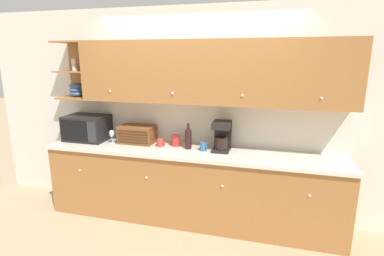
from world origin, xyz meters
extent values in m
plane|color=tan|center=(0.00, 0.00, 0.00)|extent=(24.00, 24.00, 0.00)
cube|color=silver|center=(0.00, 0.03, 1.30)|extent=(5.97, 0.06, 2.60)
cube|color=#A36B38|center=(0.00, -0.29, 0.44)|extent=(3.57, 0.59, 0.87)
cube|color=silver|center=(0.00, -0.31, 0.89)|extent=(3.59, 0.62, 0.04)
sphere|color=white|center=(-1.34, -0.59, 0.63)|extent=(0.03, 0.03, 0.03)
sphere|color=white|center=(-0.45, -0.59, 0.63)|extent=(0.03, 0.03, 0.03)
sphere|color=white|center=(0.45, -0.59, 0.63)|extent=(0.03, 0.03, 0.03)
sphere|color=white|center=(1.34, -0.59, 0.63)|extent=(0.03, 0.03, 0.03)
cube|color=silver|center=(0.00, -0.01, 1.19)|extent=(3.57, 0.01, 0.56)
cube|color=#A36B38|center=(0.21, -0.19, 1.83)|extent=(3.15, 0.37, 0.72)
cube|color=#A36B38|center=(-1.58, -0.01, 1.83)|extent=(0.42, 0.02, 0.72)
cube|color=#A36B38|center=(-1.58, -0.19, 1.48)|extent=(0.42, 0.37, 0.02)
cube|color=#A36B38|center=(-1.58, -0.19, 1.82)|extent=(0.42, 0.37, 0.02)
cube|color=#A36B38|center=(-1.58, -0.19, 2.18)|extent=(0.42, 0.37, 0.02)
sphere|color=white|center=(-0.97, -0.38, 1.60)|extent=(0.03, 0.03, 0.03)
sphere|color=white|center=(-0.18, -0.38, 1.60)|extent=(0.03, 0.03, 0.03)
sphere|color=white|center=(0.60, -0.38, 1.60)|extent=(0.03, 0.03, 0.03)
sphere|color=white|center=(1.39, -0.38, 1.60)|extent=(0.03, 0.03, 0.03)
ellipsoid|color=#3D5B93|center=(-1.58, -0.19, 1.53)|extent=(0.18, 0.18, 0.08)
ellipsoid|color=#3D5B93|center=(-1.58, -0.19, 1.58)|extent=(0.18, 0.18, 0.08)
ellipsoid|color=#3D5B93|center=(-1.58, -0.19, 1.63)|extent=(0.18, 0.18, 0.08)
cylinder|color=silver|center=(-1.58, -0.19, 1.86)|extent=(0.07, 0.07, 0.08)
cylinder|color=silver|center=(-1.58, -0.19, 1.94)|extent=(0.07, 0.07, 0.08)
cube|color=black|center=(-1.45, -0.22, 1.08)|extent=(0.55, 0.39, 0.33)
cube|color=black|center=(-1.51, -0.41, 1.08)|extent=(0.38, 0.01, 0.27)
cube|color=#2D2D33|center=(-1.25, -0.41, 1.08)|extent=(0.12, 0.01, 0.27)
cylinder|color=silver|center=(-1.06, -0.26, 0.92)|extent=(0.07, 0.07, 0.01)
cylinder|color=silver|center=(-1.06, -0.26, 0.95)|extent=(0.01, 0.01, 0.07)
ellipsoid|color=silver|center=(-1.06, -0.26, 1.04)|extent=(0.07, 0.07, 0.10)
cube|color=brown|center=(-0.74, -0.18, 1.03)|extent=(0.44, 0.27, 0.23)
cube|color=#432713|center=(-0.74, -0.31, 0.95)|extent=(0.41, 0.01, 0.02)
cube|color=#432713|center=(-0.74, -0.31, 0.99)|extent=(0.41, 0.01, 0.02)
cube|color=#432713|center=(-0.74, -0.31, 1.03)|extent=(0.41, 0.01, 0.02)
cube|color=#432713|center=(-0.74, -0.31, 1.06)|extent=(0.41, 0.01, 0.02)
cube|color=#432713|center=(-0.74, -0.31, 1.10)|extent=(0.41, 0.01, 0.02)
cylinder|color=#B73D38|center=(-0.40, -0.24, 0.96)|extent=(0.09, 0.09, 0.09)
torus|color=#B73D38|center=(-0.35, -0.24, 0.96)|extent=(0.01, 0.06, 0.06)
cylinder|color=#B22D28|center=(-0.22, -0.18, 0.98)|extent=(0.11, 0.11, 0.13)
cylinder|color=maroon|center=(-0.22, -0.18, 1.04)|extent=(0.12, 0.12, 0.01)
cylinder|color=black|center=(-0.04, -0.25, 1.02)|extent=(0.08, 0.08, 0.22)
sphere|color=black|center=(-0.04, -0.25, 1.13)|extent=(0.08, 0.08, 0.08)
cylinder|color=black|center=(-0.04, -0.25, 1.19)|extent=(0.03, 0.03, 0.07)
cylinder|color=#38669E|center=(0.16, -0.28, 0.96)|extent=(0.08, 0.08, 0.10)
torus|color=#38669E|center=(0.20, -0.28, 0.97)|extent=(0.01, 0.07, 0.07)
cube|color=black|center=(0.37, -0.23, 0.93)|extent=(0.20, 0.25, 0.03)
cylinder|color=black|center=(0.37, -0.25, 1.01)|extent=(0.15, 0.15, 0.14)
cube|color=black|center=(0.37, -0.13, 1.09)|extent=(0.20, 0.06, 0.36)
cube|color=black|center=(0.37, -0.23, 1.23)|extent=(0.20, 0.25, 0.08)
camera|label=1|loc=(0.91, -3.60, 2.01)|focal=28.00mm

